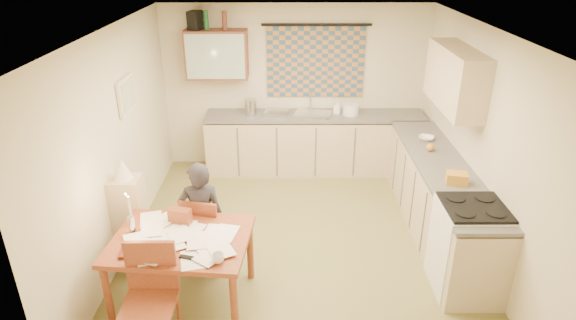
{
  "coord_description": "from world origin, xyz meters",
  "views": [
    {
      "loc": [
        -0.13,
        -4.91,
        3.31
      ],
      "look_at": [
        -0.12,
        0.2,
        0.97
      ],
      "focal_mm": 30.0,
      "sensor_mm": 36.0,
      "label": 1
    }
  ],
  "objects_px": {
    "counter_back": "(315,143)",
    "shelf_stand": "(131,221)",
    "counter_right": "(437,199)",
    "person": "(201,218)",
    "stove": "(468,247)",
    "dining_table": "(184,270)",
    "chair_far": "(207,244)"
  },
  "relations": [
    {
      "from": "counter_back",
      "to": "shelf_stand",
      "type": "relative_size",
      "value": 3.18
    },
    {
      "from": "counter_right",
      "to": "shelf_stand",
      "type": "bearing_deg",
      "value": -170.34
    },
    {
      "from": "person",
      "to": "counter_back",
      "type": "bearing_deg",
      "value": -124.35
    },
    {
      "from": "counter_back",
      "to": "stove",
      "type": "distance_m",
      "value": 3.14
    },
    {
      "from": "person",
      "to": "counter_right",
      "type": "bearing_deg",
      "value": -171.03
    },
    {
      "from": "dining_table",
      "to": "shelf_stand",
      "type": "bearing_deg",
      "value": 141.41
    },
    {
      "from": "stove",
      "to": "chair_far",
      "type": "relative_size",
      "value": 1.08
    },
    {
      "from": "stove",
      "to": "shelf_stand",
      "type": "height_order",
      "value": "shelf_stand"
    },
    {
      "from": "counter_right",
      "to": "chair_far",
      "type": "distance_m",
      "value": 2.8
    },
    {
      "from": "counter_right",
      "to": "shelf_stand",
      "type": "height_order",
      "value": "shelf_stand"
    },
    {
      "from": "counter_right",
      "to": "counter_back",
      "type": "bearing_deg",
      "value": 128.56
    },
    {
      "from": "counter_right",
      "to": "stove",
      "type": "height_order",
      "value": "stove"
    },
    {
      "from": "stove",
      "to": "person",
      "type": "height_order",
      "value": "person"
    },
    {
      "from": "counter_back",
      "to": "person",
      "type": "distance_m",
      "value": 2.85
    },
    {
      "from": "counter_back",
      "to": "counter_right",
      "type": "height_order",
      "value": "same"
    },
    {
      "from": "dining_table",
      "to": "person",
      "type": "xyz_separation_m",
      "value": [
        0.11,
        0.53,
        0.27
      ]
    },
    {
      "from": "counter_back",
      "to": "shelf_stand",
      "type": "bearing_deg",
      "value": -132.14
    },
    {
      "from": "chair_far",
      "to": "stove",
      "type": "bearing_deg",
      "value": -176.2
    },
    {
      "from": "counter_right",
      "to": "stove",
      "type": "bearing_deg",
      "value": -90.0
    },
    {
      "from": "counter_back",
      "to": "dining_table",
      "type": "bearing_deg",
      "value": -115.23
    },
    {
      "from": "counter_back",
      "to": "person",
      "type": "xyz_separation_m",
      "value": [
        -1.33,
        -2.52,
        0.19
      ]
    },
    {
      "from": "dining_table",
      "to": "shelf_stand",
      "type": "xyz_separation_m",
      "value": [
        -0.7,
        0.68,
        0.14
      ]
    },
    {
      "from": "counter_back",
      "to": "counter_right",
      "type": "relative_size",
      "value": 1.12
    },
    {
      "from": "person",
      "to": "shelf_stand",
      "type": "bearing_deg",
      "value": -17.28
    },
    {
      "from": "counter_back",
      "to": "person",
      "type": "bearing_deg",
      "value": -117.84
    },
    {
      "from": "counter_right",
      "to": "person",
      "type": "distance_m",
      "value": 2.84
    },
    {
      "from": "stove",
      "to": "person",
      "type": "bearing_deg",
      "value": 173.78
    },
    {
      "from": "stove",
      "to": "shelf_stand",
      "type": "xyz_separation_m",
      "value": [
        -3.54,
        0.45,
        0.04
      ]
    },
    {
      "from": "stove",
      "to": "shelf_stand",
      "type": "distance_m",
      "value": 3.57
    },
    {
      "from": "shelf_stand",
      "to": "stove",
      "type": "bearing_deg",
      "value": -7.27
    },
    {
      "from": "counter_right",
      "to": "stove",
      "type": "xyz_separation_m",
      "value": [
        0.0,
        -1.05,
        0.03
      ]
    },
    {
      "from": "dining_table",
      "to": "person",
      "type": "bearing_deg",
      "value": 84.21
    }
  ]
}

